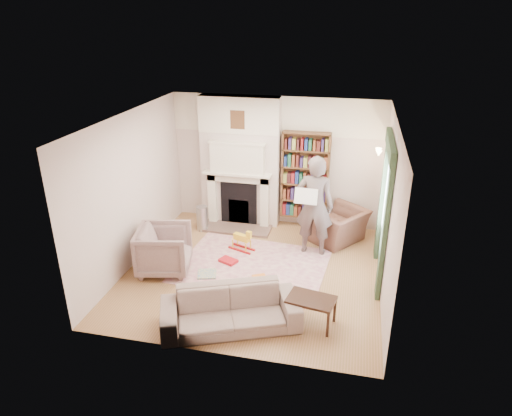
% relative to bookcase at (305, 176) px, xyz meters
% --- Properties ---
extents(floor, '(4.50, 4.50, 0.00)m').
position_rel_bookcase_xyz_m(floor, '(-0.65, -2.12, -1.18)').
color(floor, olive).
rests_on(floor, ground).
extents(ceiling, '(4.50, 4.50, 0.00)m').
position_rel_bookcase_xyz_m(ceiling, '(-0.65, -2.12, 1.62)').
color(ceiling, white).
rests_on(ceiling, wall_back).
extents(wall_back, '(4.50, 0.00, 4.50)m').
position_rel_bookcase_xyz_m(wall_back, '(-0.65, 0.13, 0.22)').
color(wall_back, beige).
rests_on(wall_back, floor).
extents(wall_front, '(4.50, 0.00, 4.50)m').
position_rel_bookcase_xyz_m(wall_front, '(-0.65, -4.37, 0.22)').
color(wall_front, beige).
rests_on(wall_front, floor).
extents(wall_left, '(0.00, 4.50, 4.50)m').
position_rel_bookcase_xyz_m(wall_left, '(-2.90, -2.12, 0.22)').
color(wall_left, beige).
rests_on(wall_left, floor).
extents(wall_right, '(0.00, 4.50, 4.50)m').
position_rel_bookcase_xyz_m(wall_right, '(1.60, -2.12, 0.22)').
color(wall_right, beige).
rests_on(wall_right, floor).
extents(fireplace, '(1.70, 0.58, 2.80)m').
position_rel_bookcase_xyz_m(fireplace, '(-1.40, -0.07, 0.21)').
color(fireplace, beige).
rests_on(fireplace, floor).
extents(bookcase, '(1.00, 0.24, 1.85)m').
position_rel_bookcase_xyz_m(bookcase, '(0.00, 0.00, 0.00)').
color(bookcase, brown).
rests_on(bookcase, floor).
extents(window, '(0.02, 0.90, 1.30)m').
position_rel_bookcase_xyz_m(window, '(1.58, -1.72, 0.27)').
color(window, silver).
rests_on(window, wall_right).
extents(curtain_left, '(0.07, 0.32, 2.40)m').
position_rel_bookcase_xyz_m(curtain_left, '(1.55, -2.42, 0.02)').
color(curtain_left, '#2E452C').
rests_on(curtain_left, floor).
extents(curtain_right, '(0.07, 0.32, 2.40)m').
position_rel_bookcase_xyz_m(curtain_right, '(1.55, -1.02, 0.02)').
color(curtain_right, '#2E452C').
rests_on(curtain_right, floor).
extents(pelmet, '(0.09, 1.70, 0.24)m').
position_rel_bookcase_xyz_m(pelmet, '(1.54, -1.72, 1.20)').
color(pelmet, '#2E452C').
rests_on(pelmet, wall_right).
extents(wall_sconce, '(0.20, 0.24, 0.24)m').
position_rel_bookcase_xyz_m(wall_sconce, '(1.38, -0.62, 0.72)').
color(wall_sconce, gold).
rests_on(wall_sconce, wall_right).
extents(rug, '(2.84, 2.28, 0.01)m').
position_rel_bookcase_xyz_m(rug, '(-0.70, -1.94, -1.17)').
color(rug, beige).
rests_on(rug, floor).
extents(armchair_reading, '(1.37, 1.39, 0.68)m').
position_rel_bookcase_xyz_m(armchair_reading, '(0.78, -0.56, -0.83)').
color(armchair_reading, '#432624').
rests_on(armchair_reading, floor).
extents(armchair_left, '(1.10, 1.08, 0.84)m').
position_rel_bookcase_xyz_m(armchair_left, '(-2.22, -2.44, -0.75)').
color(armchair_left, '#A7968A').
rests_on(armchair_left, floor).
extents(sofa, '(2.19, 1.51, 0.60)m').
position_rel_bookcase_xyz_m(sofa, '(-0.62, -3.75, -0.88)').
color(sofa, gray).
rests_on(sofa, floor).
extents(man_reading, '(0.74, 0.51, 1.97)m').
position_rel_bookcase_xyz_m(man_reading, '(0.33, -1.16, -0.19)').
color(man_reading, '#5C4D4A').
rests_on(man_reading, floor).
extents(newspaper, '(0.43, 0.15, 0.29)m').
position_rel_bookcase_xyz_m(newspaper, '(0.18, -1.36, 0.07)').
color(newspaper, white).
rests_on(newspaper, man_reading).
extents(coffee_table, '(0.77, 0.58, 0.45)m').
position_rel_bookcase_xyz_m(coffee_table, '(0.54, -3.42, -0.95)').
color(coffee_table, '#371B13').
rests_on(coffee_table, floor).
extents(paraffin_heater, '(0.26, 0.26, 0.55)m').
position_rel_bookcase_xyz_m(paraffin_heater, '(-2.11, -0.68, -0.90)').
color(paraffin_heater, '#A5A6AD').
rests_on(paraffin_heater, floor).
extents(rocking_horse, '(0.56, 0.38, 0.46)m').
position_rel_bookcase_xyz_m(rocking_horse, '(-1.05, -1.40, -0.95)').
color(rocking_horse, yellow).
rests_on(rocking_horse, rug).
extents(board_game, '(0.41, 0.41, 0.03)m').
position_rel_bookcase_xyz_m(board_game, '(-1.43, -2.45, -1.15)').
color(board_game, '#E9C352').
rests_on(board_game, rug).
extents(game_box_lid, '(0.39, 0.33, 0.05)m').
position_rel_bookcase_xyz_m(game_box_lid, '(-1.18, -1.92, -1.14)').
color(game_box_lid, '#B3141C').
rests_on(game_box_lid, rug).
extents(comic_annuals, '(0.71, 0.76, 0.02)m').
position_rel_bookcase_xyz_m(comic_annuals, '(-0.43, -2.59, -1.16)').
color(comic_annuals, red).
rests_on(comic_annuals, rug).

